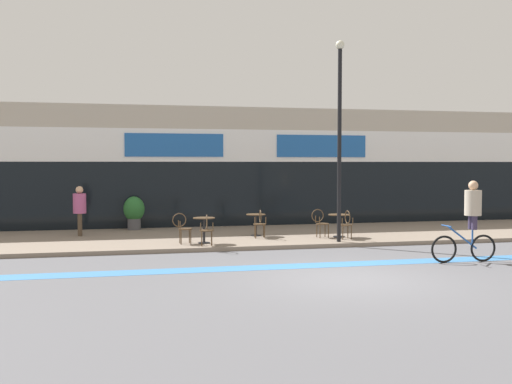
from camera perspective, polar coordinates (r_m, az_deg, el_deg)
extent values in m
plane|color=#5B5B60|center=(13.06, 8.92, -8.16)|extent=(120.00, 120.00, 0.00)
cube|color=gray|center=(19.88, 1.13, -4.19)|extent=(40.00, 5.50, 0.12)
cube|color=#B2A899|center=(24.37, -1.57, 2.33)|extent=(40.00, 4.00, 4.56)
cube|color=black|center=(22.47, -0.58, -0.16)|extent=(38.80, 0.10, 2.40)
cube|color=white|center=(22.47, -0.59, 4.43)|extent=(39.20, 0.14, 1.20)
cube|color=#1E56A3|center=(21.98, -7.76, 4.44)|extent=(3.56, 0.08, 0.84)
cube|color=#1E56A3|center=(23.16, 6.27, 4.37)|extent=(3.56, 0.08, 0.84)
cube|color=#3D7AB7|center=(14.67, 6.36, -6.92)|extent=(36.00, 0.70, 0.01)
cylinder|color=black|center=(17.66, -4.97, -4.84)|extent=(0.35, 0.35, 0.02)
cylinder|color=black|center=(17.62, -4.97, -3.70)|extent=(0.07, 0.07, 0.73)
cylinder|color=#4C3823|center=(17.58, -4.98, -2.48)|extent=(0.64, 0.64, 0.02)
cylinder|color=black|center=(19.36, -0.02, -4.16)|extent=(0.34, 0.34, 0.02)
cylinder|color=black|center=(19.33, -0.02, -3.20)|extent=(0.07, 0.07, 0.68)
cylinder|color=#4C3823|center=(19.29, -0.02, -2.15)|extent=(0.62, 0.62, 0.02)
cylinder|color=black|center=(19.25, 7.91, -4.23)|extent=(0.37, 0.37, 0.02)
cylinder|color=black|center=(19.21, 7.91, -3.23)|extent=(0.07, 0.07, 0.70)
cylinder|color=#4C3823|center=(19.17, 7.92, -2.16)|extent=(0.68, 0.68, 0.02)
cylinder|color=#4C3823|center=(17.07, -4.72, -3.68)|extent=(0.44, 0.44, 0.03)
cylinder|color=#4C3823|center=(17.23, -5.20, -4.37)|extent=(0.03, 0.03, 0.42)
cylinder|color=#4C3823|center=(17.24, -4.26, -4.36)|extent=(0.03, 0.03, 0.42)
cylinder|color=#4C3823|center=(16.95, -5.18, -4.49)|extent=(0.03, 0.03, 0.42)
cylinder|color=#4C3823|center=(16.96, -4.23, -4.48)|extent=(0.03, 0.03, 0.42)
torus|color=#4C3823|center=(16.87, -4.71, -2.86)|extent=(0.07, 0.41, 0.41)
cylinder|color=#4C3823|center=(16.88, -5.29, -3.32)|extent=(0.03, 0.03, 0.23)
cylinder|color=#4C3823|center=(16.89, -4.13, -3.31)|extent=(0.03, 0.03, 0.23)
cylinder|color=#4C3823|center=(17.54, -6.76, -3.51)|extent=(0.41, 0.41, 0.03)
cylinder|color=#4C3823|center=(17.72, -6.37, -4.18)|extent=(0.03, 0.03, 0.42)
cylinder|color=#4C3823|center=(17.45, -6.23, -4.29)|extent=(0.03, 0.03, 0.42)
cylinder|color=#4C3823|center=(17.69, -7.27, -4.20)|extent=(0.03, 0.03, 0.42)
cylinder|color=#4C3823|center=(17.41, -7.15, -4.31)|extent=(0.03, 0.03, 0.42)
torus|color=#4C3823|center=(17.49, -7.32, -2.67)|extent=(0.41, 0.04, 0.41)
cylinder|color=#4C3823|center=(17.67, -7.38, -3.05)|extent=(0.03, 0.03, 0.23)
cylinder|color=#4C3823|center=(17.34, -7.24, -3.17)|extent=(0.03, 0.03, 0.23)
cylinder|color=#4C3823|center=(18.78, 0.35, -3.08)|extent=(0.44, 0.44, 0.03)
cylinder|color=#4C3823|center=(18.93, -0.12, -3.72)|extent=(0.03, 0.03, 0.42)
cylinder|color=#4C3823|center=(18.96, 0.72, -3.71)|extent=(0.03, 0.03, 0.42)
cylinder|color=#4C3823|center=(18.65, -0.03, -3.81)|extent=(0.03, 0.03, 0.42)
cylinder|color=#4C3823|center=(18.69, 0.83, -3.80)|extent=(0.03, 0.03, 0.42)
torus|color=#4C3823|center=(18.59, 0.41, -2.32)|extent=(0.07, 0.41, 0.41)
cylinder|color=#4C3823|center=(18.58, -0.11, -2.74)|extent=(0.03, 0.03, 0.23)
cylinder|color=#4C3823|center=(18.62, 0.94, -2.73)|extent=(0.03, 0.03, 0.23)
cylinder|color=#4C3823|center=(18.69, 8.51, -3.14)|extent=(0.40, 0.40, 0.03)
cylinder|color=#4C3823|center=(18.79, 7.95, -3.79)|extent=(0.03, 0.03, 0.42)
cylinder|color=#4C3823|center=(18.89, 8.74, -3.76)|extent=(0.03, 0.03, 0.42)
cylinder|color=#4C3823|center=(18.53, 8.27, -3.88)|extent=(0.03, 0.03, 0.42)
cylinder|color=#4C3823|center=(18.64, 9.07, -3.85)|extent=(0.03, 0.03, 0.42)
torus|color=#4C3823|center=(18.51, 8.71, -2.38)|extent=(0.03, 0.41, 0.41)
cylinder|color=#4C3823|center=(18.46, 8.22, -2.81)|extent=(0.03, 0.03, 0.23)
cylinder|color=#4C3823|center=(18.58, 9.20, -2.78)|extent=(0.03, 0.03, 0.23)
cylinder|color=#4C3823|center=(19.01, 6.36, -3.02)|extent=(0.42, 0.42, 0.03)
cylinder|color=#4C3823|center=(19.22, 6.59, -3.64)|extent=(0.03, 0.03, 0.42)
cylinder|color=#4C3823|center=(18.96, 6.91, -3.73)|extent=(0.03, 0.03, 0.42)
cylinder|color=#4C3823|center=(19.11, 5.81, -3.67)|extent=(0.03, 0.03, 0.42)
cylinder|color=#4C3823|center=(18.86, 6.12, -3.76)|extent=(0.03, 0.03, 0.42)
torus|color=#4C3823|center=(18.93, 5.89, -2.25)|extent=(0.41, 0.05, 0.41)
cylinder|color=#4C3823|center=(19.10, 5.70, -2.61)|extent=(0.03, 0.03, 0.23)
cylinder|color=#4C3823|center=(18.78, 6.07, -2.70)|extent=(0.03, 0.03, 0.23)
cylinder|color=#4C4C51|center=(21.56, -11.53, -2.97)|extent=(0.46, 0.46, 0.42)
ellipsoid|color=#28662D|center=(21.52, -11.54, -1.59)|extent=(0.73, 0.73, 0.88)
cylinder|color=black|center=(17.96, 7.95, 4.42)|extent=(0.12, 0.12, 5.75)
sphere|color=beige|center=(18.29, 8.01, 13.71)|extent=(0.26, 0.26, 0.26)
torus|color=black|center=(15.56, 17.47, -5.22)|extent=(0.68, 0.08, 0.68)
torus|color=black|center=(16.08, 20.81, -5.02)|extent=(0.68, 0.08, 0.68)
cylinder|color=#23519E|center=(15.75, 19.02, -4.08)|extent=(0.82, 0.08, 0.62)
cylinder|color=#23519E|center=(15.89, 19.91, -4.22)|extent=(0.04, 0.04, 0.48)
cylinder|color=#23519E|center=(15.51, 17.67, -3.09)|extent=(0.05, 0.48, 0.03)
cylinder|color=#382D47|center=(15.78, 20.08, -2.77)|extent=(0.15, 0.15, 0.35)
cylinder|color=#382D47|center=(15.92, 19.79, -2.72)|extent=(0.15, 0.15, 0.35)
cylinder|color=#B2A38E|center=(15.81, 19.96, -0.98)|extent=(0.43, 0.43, 0.63)
sphere|color=tan|center=(15.79, 19.99, 0.59)|extent=(0.24, 0.24, 0.24)
cylinder|color=#4C3D2D|center=(20.22, -16.43, -2.97)|extent=(0.15, 0.15, 0.73)
cylinder|color=#4C3D2D|center=(20.06, -16.43, -3.02)|extent=(0.15, 0.15, 0.73)
cylinder|color=#A84C7F|center=(20.08, -16.45, -1.05)|extent=(0.44, 0.44, 0.64)
sphere|color=tan|center=(20.06, -16.47, 0.20)|extent=(0.24, 0.24, 0.24)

